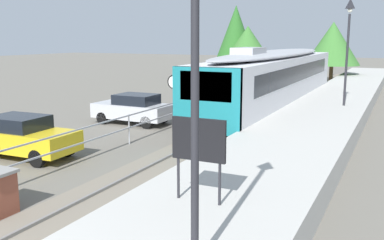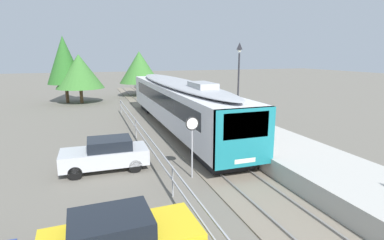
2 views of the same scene
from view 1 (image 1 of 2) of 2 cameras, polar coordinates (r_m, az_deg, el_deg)
ground_plane at (r=26.90m, az=4.31°, el=1.38°), size 160.00×160.00×0.00m
track_rails at (r=25.96m, az=10.48°, el=0.97°), size 3.20×60.00×0.14m
commuter_train at (r=25.98m, az=10.81°, el=5.67°), size 2.82×20.21×3.74m
station_platform at (r=25.26m, az=17.63°, el=1.34°), size 3.90×60.00×0.90m
platform_lamp_near_end at (r=6.10m, az=0.40°, el=13.50°), size 0.34×0.34×5.35m
platform_lamp_mid_platform at (r=23.60m, az=19.76°, el=10.78°), size 0.34×0.34×5.35m
platform_notice_board at (r=9.06m, az=0.88°, el=-2.96°), size 1.20×0.08×1.80m
speed_limit_sign at (r=18.50m, az=-2.37°, el=3.83°), size 0.61×0.10×2.81m
carpark_fence at (r=18.11m, az=-8.24°, el=-0.32°), size 0.06×36.06×1.25m
parked_hatchback_yellow at (r=17.11m, az=-21.25°, el=-1.99°), size 4.06×1.89×1.53m
parked_hatchback_silver at (r=22.43m, az=-7.66°, el=1.50°), size 4.02×1.81×1.53m
tree_behind_carpark at (r=42.44m, az=7.27°, el=9.58°), size 5.22×5.22×5.46m
tree_behind_station_far at (r=43.77m, az=5.74°, el=11.24°), size 3.88×3.88×7.46m
tree_distant_left at (r=44.26m, az=17.90°, el=9.48°), size 5.21×5.21×5.84m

